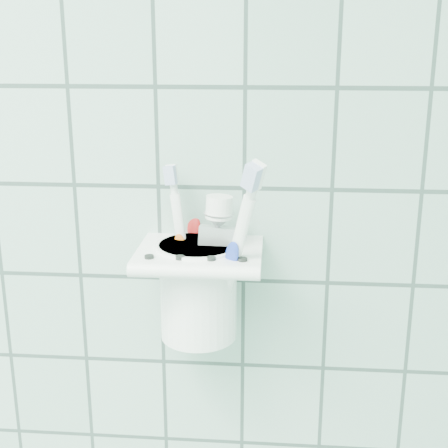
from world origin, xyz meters
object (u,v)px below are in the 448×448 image
at_px(toothbrush_blue, 184,234).
at_px(toothbrush_orange, 216,233).
at_px(holder_bracket, 200,256).
at_px(cup, 198,287).
at_px(toothbrush_pink, 191,246).
at_px(toothpaste_tube, 212,255).

height_order(toothbrush_blue, toothbrush_orange, toothbrush_orange).
height_order(holder_bracket, toothbrush_orange, toothbrush_orange).
xyz_separation_m(holder_bracket, cup, (-0.00, 0.00, -0.04)).
distance_m(holder_bracket, toothbrush_orange, 0.03).
xyz_separation_m(cup, toothbrush_blue, (-0.02, 0.01, 0.06)).
height_order(toothbrush_pink, toothpaste_tube, toothbrush_pink).
bearing_deg(cup, toothbrush_blue, 152.26).
bearing_deg(cup, toothpaste_tube, -7.27).
relative_size(holder_bracket, toothbrush_blue, 0.63).
distance_m(toothbrush_pink, toothpaste_tube, 0.03).
height_order(holder_bracket, cup, same).
bearing_deg(toothbrush_blue, cup, -18.24).
height_order(cup, toothpaste_tube, toothpaste_tube).
xyz_separation_m(cup, toothbrush_orange, (0.02, 0.00, 0.06)).
relative_size(cup, toothbrush_orange, 0.50).
height_order(cup, toothbrush_pink, toothbrush_pink).
height_order(toothbrush_orange, toothpaste_tube, toothbrush_orange).
bearing_deg(toothpaste_tube, toothbrush_orange, 52.79).
distance_m(toothbrush_pink, toothbrush_blue, 0.02).
bearing_deg(toothpaste_tube, toothbrush_pink, 149.98).
bearing_deg(toothbrush_blue, toothbrush_orange, 0.57).
bearing_deg(toothbrush_pink, cup, -45.18).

